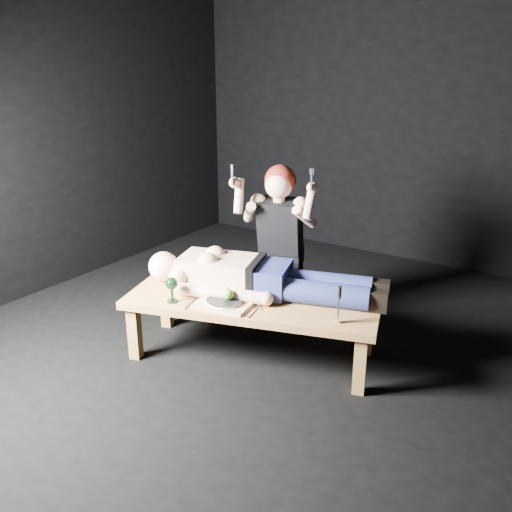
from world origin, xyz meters
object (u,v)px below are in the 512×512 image
at_px(table, 252,327).
at_px(carving_knife, 339,305).
at_px(kneeling_woman, 283,241).
at_px(lying_man, 265,274).
at_px(serving_tray, 224,304).
at_px(goblet, 172,290).

bearing_deg(table, carving_knife, -18.41).
distance_m(table, kneeling_woman, 0.80).
xyz_separation_m(lying_man, serving_tray, (-0.12, -0.33, -0.13)).
relative_size(serving_tray, goblet, 2.05).
distance_m(kneeling_woman, goblet, 1.05).
xyz_separation_m(kneeling_woman, serving_tray, (0.05, -0.85, -0.20)).
xyz_separation_m(serving_tray, carving_knife, (0.76, 0.18, 0.11)).
distance_m(table, serving_tray, 0.32).
distance_m(lying_man, carving_knife, 0.66).
xyz_separation_m(table, goblet, (-0.43, -0.35, 0.31)).
relative_size(table, serving_tray, 4.79).
bearing_deg(carving_knife, table, 161.59).
relative_size(kneeling_woman, goblet, 7.43).
distance_m(serving_tray, goblet, 0.37).
bearing_deg(carving_knife, kneeling_woman, 123.29).
distance_m(kneeling_woman, serving_tray, 0.88).
xyz_separation_m(table, kneeling_woman, (-0.14, 0.66, 0.44)).
bearing_deg(carving_knife, serving_tray, 176.34).
bearing_deg(serving_tray, table, 64.22).
xyz_separation_m(lying_man, kneeling_woman, (-0.16, 0.52, 0.07)).
xyz_separation_m(kneeling_woman, goblet, (-0.28, -1.00, -0.13)).
bearing_deg(serving_tray, goblet, -155.40).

